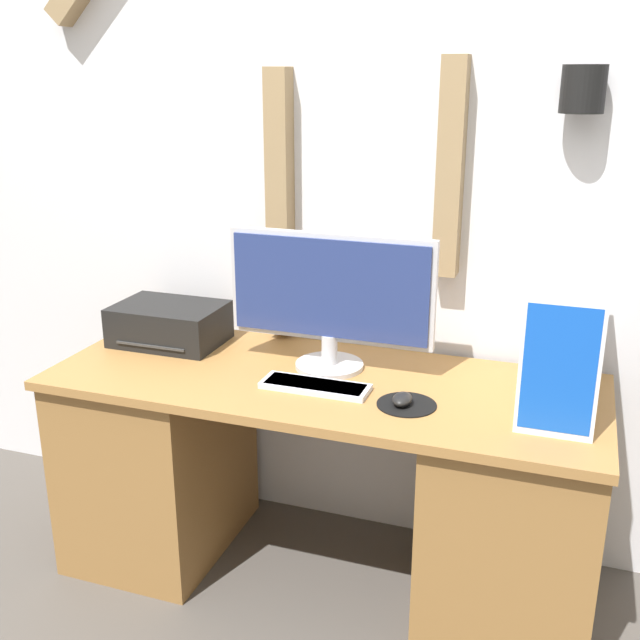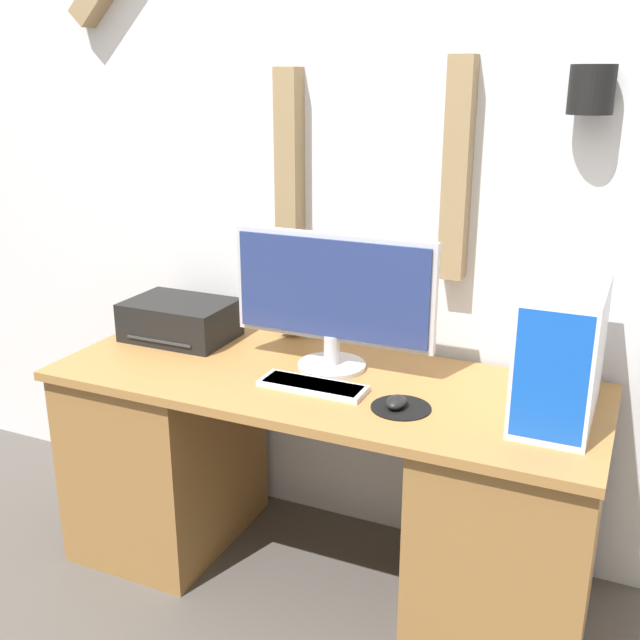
% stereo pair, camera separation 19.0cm
% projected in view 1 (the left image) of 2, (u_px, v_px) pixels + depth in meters
% --- Properties ---
extents(ground_plane, '(12.00, 12.00, 0.00)m').
position_uv_depth(ground_plane, '(286.00, 638.00, 2.32)').
color(ground_plane, '#4C4742').
extents(wall_back, '(6.40, 0.18, 2.79)m').
position_uv_depth(wall_back, '(358.00, 168.00, 2.55)').
color(wall_back, silver).
rests_on(wall_back, ground_plane).
extents(desk, '(1.76, 0.68, 0.74)m').
position_uv_depth(desk, '(322.00, 477.00, 2.50)').
color(desk, olive).
rests_on(desk, ground_plane).
extents(monitor, '(0.68, 0.23, 0.45)m').
position_uv_depth(monitor, '(330.00, 295.00, 2.40)').
color(monitor, '#B7B7BC').
rests_on(monitor, desk).
extents(keyboard, '(0.34, 0.11, 0.02)m').
position_uv_depth(keyboard, '(315.00, 386.00, 2.30)').
color(keyboard, silver).
rests_on(keyboard, desk).
extents(mousepad, '(0.18, 0.18, 0.00)m').
position_uv_depth(mousepad, '(407.00, 405.00, 2.20)').
color(mousepad, black).
rests_on(mousepad, desk).
extents(mouse, '(0.06, 0.08, 0.03)m').
position_uv_depth(mouse, '(402.00, 399.00, 2.19)').
color(mouse, black).
rests_on(mouse, mousepad).
extents(computer_tower, '(0.21, 0.43, 0.39)m').
position_uv_depth(computer_tower, '(562.00, 344.00, 2.13)').
color(computer_tower, white).
rests_on(computer_tower, desk).
extents(printer, '(0.38, 0.27, 0.14)m').
position_uv_depth(printer, '(169.00, 324.00, 2.69)').
color(printer, black).
rests_on(printer, desk).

